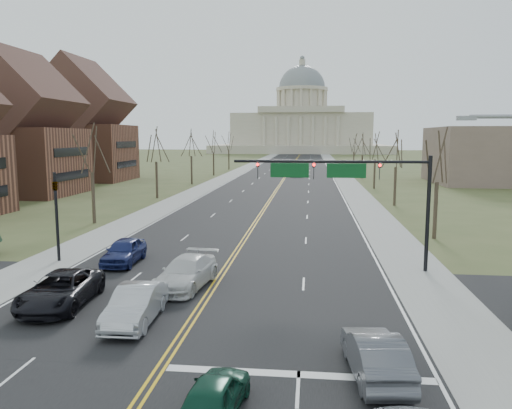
% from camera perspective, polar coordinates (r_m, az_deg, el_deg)
% --- Properties ---
extents(ground, '(600.00, 600.00, 0.00)m').
position_cam_1_polar(ground, '(20.25, -9.96, -16.66)').
color(ground, '#404D26').
rests_on(ground, ground).
extents(road, '(20.00, 380.00, 0.01)m').
position_cam_1_polar(road, '(128.05, 3.91, 4.03)').
color(road, black).
rests_on(road, ground).
extents(cross_road, '(120.00, 14.00, 0.01)m').
position_cam_1_polar(cross_road, '(25.65, -6.15, -11.22)').
color(cross_road, black).
rests_on(cross_road, ground).
extents(sidewalk_left, '(4.00, 380.00, 0.03)m').
position_cam_1_polar(sidewalk_left, '(129.10, -1.43, 4.08)').
color(sidewalk_left, gray).
rests_on(sidewalk_left, ground).
extents(sidewalk_right, '(4.00, 380.00, 0.03)m').
position_cam_1_polar(sidewalk_right, '(128.11, 9.29, 3.95)').
color(sidewalk_right, gray).
rests_on(sidewalk_right, ground).
extents(center_line, '(0.42, 380.00, 0.01)m').
position_cam_1_polar(center_line, '(128.05, 3.91, 4.04)').
color(center_line, gold).
rests_on(center_line, road).
extents(edge_line_left, '(0.15, 380.00, 0.01)m').
position_cam_1_polar(edge_line_left, '(128.83, -0.46, 4.08)').
color(edge_line_left, silver).
rests_on(edge_line_left, road).
extents(edge_line_right, '(0.15, 380.00, 0.01)m').
position_cam_1_polar(edge_line_right, '(128.01, 8.30, 3.97)').
color(edge_line_right, silver).
rests_on(edge_line_right, road).
extents(stop_bar, '(9.50, 0.50, 0.01)m').
position_cam_1_polar(stop_bar, '(18.63, 4.90, -18.78)').
color(stop_bar, silver).
rests_on(stop_bar, road).
extents(capitol, '(90.00, 60.00, 50.00)m').
position_cam_1_polar(capitol, '(267.69, 5.22, 9.00)').
color(capitol, beige).
rests_on(capitol, ground).
extents(signal_mast, '(12.12, 0.44, 7.20)m').
position_cam_1_polar(signal_mast, '(31.34, 10.17, 2.94)').
color(signal_mast, black).
rests_on(signal_mast, ground).
extents(signal_left, '(0.32, 0.36, 6.00)m').
position_cam_1_polar(signal_left, '(35.72, -21.87, -0.22)').
color(signal_left, black).
rests_on(signal_left, ground).
extents(tree_r_0, '(3.74, 3.74, 8.50)m').
position_cam_1_polar(tree_r_0, '(42.93, 20.08, 4.92)').
color(tree_r_0, '#372920').
rests_on(tree_r_0, ground).
extents(tree_l_0, '(3.96, 3.96, 9.00)m').
position_cam_1_polar(tree_l_0, '(50.21, -18.31, 5.79)').
color(tree_l_0, '#372920').
rests_on(tree_l_0, ground).
extents(tree_r_1, '(3.74, 3.74, 8.50)m').
position_cam_1_polar(tree_r_1, '(62.52, 15.74, 5.85)').
color(tree_r_1, '#372920').
rests_on(tree_r_1, ground).
extents(tree_l_1, '(3.96, 3.96, 9.00)m').
position_cam_1_polar(tree_l_1, '(68.90, -11.37, 6.47)').
color(tree_l_1, '#372920').
rests_on(tree_l_1, ground).
extents(tree_r_2, '(3.74, 3.74, 8.50)m').
position_cam_1_polar(tree_r_2, '(82.32, 13.48, 6.32)').
color(tree_r_2, '#372920').
rests_on(tree_r_2, ground).
extents(tree_l_2, '(3.96, 3.96, 9.00)m').
position_cam_1_polar(tree_l_2, '(88.17, -7.42, 6.81)').
color(tree_l_2, '#372920').
rests_on(tree_l_2, ground).
extents(tree_r_3, '(3.74, 3.74, 8.50)m').
position_cam_1_polar(tree_r_3, '(102.19, 12.09, 6.61)').
color(tree_r_3, '#372920').
rests_on(tree_r_3, ground).
extents(tree_l_3, '(3.96, 3.96, 9.00)m').
position_cam_1_polar(tree_l_3, '(107.71, -4.89, 7.01)').
color(tree_l_3, '#372920').
rests_on(tree_l_3, ground).
extents(tree_r_4, '(3.74, 3.74, 8.50)m').
position_cam_1_polar(tree_r_4, '(122.10, 11.15, 6.80)').
color(tree_r_4, '#372920').
rests_on(tree_r_4, ground).
extents(tree_l_4, '(3.96, 3.96, 9.00)m').
position_cam_1_polar(tree_l_4, '(127.39, -3.14, 7.14)').
color(tree_l_4, '#372920').
rests_on(tree_l_4, ground).
extents(bldg_left_mid, '(15.10, 14.28, 20.75)m').
position_cam_1_polar(bldg_left_mid, '(79.28, -25.33, 7.19)').
color(bldg_left_mid, brown).
rests_on(bldg_left_mid, ground).
extents(bldg_left_far, '(17.10, 14.28, 23.25)m').
position_cam_1_polar(bldg_left_far, '(101.39, -19.19, 8.04)').
color(bldg_left_far, brown).
rests_on(bldg_left_far, ground).
extents(bldg_right_mass, '(25.00, 20.00, 10.00)m').
position_cam_1_polar(bldg_right_mass, '(99.93, 26.71, 5.04)').
color(bldg_right_mass, '#705B50').
rests_on(bldg_right_mass, ground).
extents(car_nb_inner_lead, '(1.94, 4.01, 1.32)m').
position_cam_1_polar(car_nb_inner_lead, '(15.98, -4.76, -20.90)').
color(car_nb_inner_lead, '#0D3A29').
rests_on(car_nb_inner_lead, road).
extents(car_nb_outer_lead, '(2.19, 4.96, 1.58)m').
position_cam_1_polar(car_nb_outer_lead, '(18.60, 13.50, -16.34)').
color(car_nb_outer_lead, '#53565C').
rests_on(car_nb_outer_lead, road).
extents(car_sb_inner_lead, '(1.93, 5.07, 1.65)m').
position_cam_1_polar(car_sb_inner_lead, '(23.47, -13.58, -11.08)').
color(car_sb_inner_lead, '#A9ACB1').
rests_on(car_sb_inner_lead, road).
extents(car_sb_outer_lead, '(3.13, 6.10, 1.65)m').
position_cam_1_polar(car_sb_outer_lead, '(26.77, -21.42, -9.04)').
color(car_sb_outer_lead, black).
rests_on(car_sb_outer_lead, road).
extents(car_sb_inner_second, '(3.06, 5.95, 1.65)m').
position_cam_1_polar(car_sb_inner_second, '(28.23, -7.99, -7.70)').
color(car_sb_inner_second, silver).
rests_on(car_sb_inner_second, road).
extents(car_sb_outer_second, '(2.10, 4.92, 1.66)m').
position_cam_1_polar(car_sb_outer_second, '(34.11, -14.84, -5.18)').
color(car_sb_outer_second, navy).
rests_on(car_sb_outer_second, road).
extents(car_far_nb, '(3.37, 6.09, 1.61)m').
position_cam_1_polar(car_far_nb, '(105.41, 4.57, 3.67)').
color(car_far_nb, black).
rests_on(car_far_nb, road).
extents(car_far_sb, '(1.84, 4.17, 1.40)m').
position_cam_1_polar(car_far_sb, '(155.62, 3.71, 4.95)').
color(car_far_sb, '#505358').
rests_on(car_far_sb, road).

